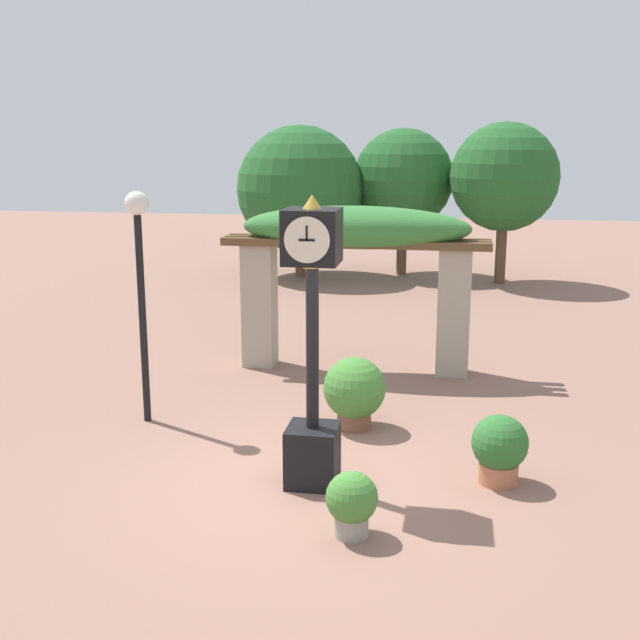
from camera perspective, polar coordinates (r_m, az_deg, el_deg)
ground_plane at (r=9.34m, az=-1.20°, el=-11.45°), size 60.00×60.00×0.00m
pedestal_clock at (r=8.78m, az=-0.55°, el=-2.12°), size 0.58×0.63×3.26m
pergola at (r=13.16m, az=2.52°, el=5.00°), size 4.37×1.12×2.75m
potted_plant_near_left at (r=9.37m, az=12.66°, el=-8.83°), size 0.64×0.64×0.81m
potted_plant_near_right at (r=10.78m, az=2.47°, el=-5.04°), size 0.84×0.84×0.98m
potted_plant_far_left at (r=8.05m, az=2.27°, el=-12.79°), size 0.52×0.52×0.67m
lamp_post at (r=10.91m, az=-12.71°, el=4.23°), size 0.32×0.32×3.16m
tree_line at (r=21.96m, az=4.18°, el=9.65°), size 8.55×3.91×4.20m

